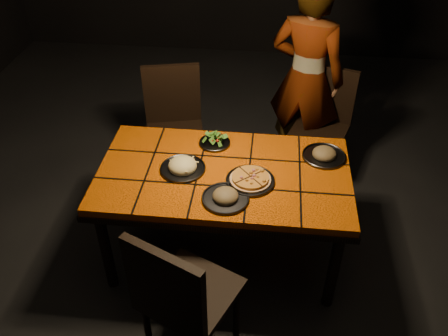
# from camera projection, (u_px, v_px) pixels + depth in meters

# --- Properties ---
(room_shell) EXTENTS (6.04, 7.04, 3.08)m
(room_shell) POSITION_uv_depth(u_px,v_px,m) (224.00, 62.00, 2.54)
(room_shell) COLOR black
(room_shell) RESTS_ON ground
(dining_table) EXTENTS (1.62, 0.92, 0.75)m
(dining_table) POSITION_uv_depth(u_px,v_px,m) (224.00, 181.00, 3.05)
(dining_table) COLOR #E85E07
(dining_table) RESTS_ON ground
(chair_near) EXTENTS (0.60, 0.60, 1.01)m
(chair_near) POSITION_uv_depth(u_px,v_px,m) (180.00, 295.00, 2.46)
(chair_near) COLOR black
(chair_near) RESTS_ON ground
(chair_far_left) EXTENTS (0.54, 0.54, 1.00)m
(chair_far_left) POSITION_uv_depth(u_px,v_px,m) (174.00, 120.00, 3.81)
(chair_far_left) COLOR black
(chair_far_left) RESTS_ON ground
(chair_far_right) EXTENTS (0.54, 0.54, 0.95)m
(chair_far_right) POSITION_uv_depth(u_px,v_px,m) (323.00, 118.00, 3.89)
(chair_far_right) COLOR black
(chair_far_right) RESTS_ON ground
(diner) EXTENTS (0.71, 0.59, 1.67)m
(diner) POSITION_uv_depth(u_px,v_px,m) (306.00, 79.00, 3.81)
(diner) COLOR brown
(diner) RESTS_ON ground
(plate_pizza) EXTENTS (0.36, 0.36, 0.04)m
(plate_pizza) POSITION_uv_depth(u_px,v_px,m) (250.00, 180.00, 2.91)
(plate_pizza) COLOR #38383D
(plate_pizza) RESTS_ON dining_table
(plate_pasta) EXTENTS (0.29, 0.29, 0.10)m
(plate_pasta) POSITION_uv_depth(u_px,v_px,m) (183.00, 166.00, 3.00)
(plate_pasta) COLOR #38383D
(plate_pasta) RESTS_ON dining_table
(plate_salad) EXTENTS (0.22, 0.22, 0.07)m
(plate_salad) POSITION_uv_depth(u_px,v_px,m) (215.00, 141.00, 3.23)
(plate_salad) COLOR #38383D
(plate_salad) RESTS_ON dining_table
(plate_mushroom_a) EXTENTS (0.28, 0.28, 0.09)m
(plate_mushroom_a) POSITION_uv_depth(u_px,v_px,m) (225.00, 196.00, 2.78)
(plate_mushroom_a) COLOR #38383D
(plate_mushroom_a) RESTS_ON dining_table
(plate_mushroom_b) EXTENTS (0.29, 0.29, 0.09)m
(plate_mushroom_b) POSITION_uv_depth(u_px,v_px,m) (324.00, 154.00, 3.11)
(plate_mushroom_b) COLOR #38383D
(plate_mushroom_b) RESTS_ON dining_table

